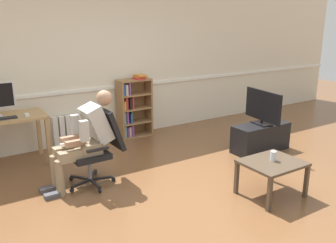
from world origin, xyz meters
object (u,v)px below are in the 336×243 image
object	(u,v)px
radiator	(78,129)
office_chair	(99,144)
person_seated	(85,137)
drinking_glass	(273,156)
tv_screen	(263,107)
computer_mouse	(27,115)
coffee_table	(272,166)
tv_stand	(261,137)
computer_desk	(2,125)
bookshelf	(132,108)
keyboard	(1,119)

from	to	relation	value
radiator	office_chair	world-z (taller)	office_chair
person_seated	drinking_glass	distance (m)	2.33
radiator	tv_screen	size ratio (longest dim) A/B	1.05
computer_mouse	coffee_table	bearing A→B (deg)	-48.81
tv_stand	tv_screen	bearing A→B (deg)	-6.97
computer_desk	person_seated	xyz separation A→B (m)	(0.79, -1.21, 0.01)
bookshelf	drinking_glass	world-z (taller)	bookshelf
radiator	office_chair	size ratio (longest dim) A/B	0.85
bookshelf	drinking_glass	size ratio (longest dim) A/B	9.48
person_seated	drinking_glass	size ratio (longest dim) A/B	10.31
keyboard	office_chair	size ratio (longest dim) A/B	0.42
keyboard	tv_screen	xyz separation A→B (m)	(3.65, -1.38, -0.03)
person_seated	coffee_table	world-z (taller)	person_seated
computer_mouse	office_chair	distance (m)	1.28
computer_mouse	bookshelf	xyz separation A→B (m)	(1.89, 0.41, -0.24)
radiator	coffee_table	distance (m)	3.37
keyboard	computer_mouse	world-z (taller)	computer_mouse
bookshelf	person_seated	bearing A→B (deg)	-133.63
bookshelf	office_chair	world-z (taller)	bookshelf
keyboard	radiator	world-z (taller)	keyboard
coffee_table	tv_screen	bearing A→B (deg)	48.09
computer_mouse	keyboard	bearing A→B (deg)	-176.69
drinking_glass	coffee_table	bearing A→B (deg)	-142.07
computer_desk	bookshelf	bearing A→B (deg)	7.39
keyboard	radiator	bearing A→B (deg)	23.15
computer_mouse	bookshelf	size ratio (longest dim) A/B	0.09
tv_stand	coffee_table	bearing A→B (deg)	-131.86
coffee_table	drinking_glass	xyz separation A→B (m)	(0.02, 0.02, 0.12)
bookshelf	radiator	xyz separation A→B (m)	(-1.00, 0.10, -0.27)
keyboard	drinking_glass	size ratio (longest dim) A/B	3.50
office_chair	person_seated	distance (m)	0.22
computer_mouse	person_seated	bearing A→B (deg)	-66.97
keyboard	bookshelf	xyz separation A→B (m)	(2.24, 0.43, -0.23)
person_seated	drinking_glass	world-z (taller)	person_seated
keyboard	drinking_glass	xyz separation A→B (m)	(2.62, -2.53, -0.26)
radiator	coffee_table	bearing A→B (deg)	-66.26
tv_stand	tv_screen	size ratio (longest dim) A/B	1.23
keyboard	tv_stand	bearing A→B (deg)	-20.66
computer_mouse	tv_screen	distance (m)	3.59
keyboard	drinking_glass	world-z (taller)	keyboard
bookshelf	keyboard	bearing A→B (deg)	-169.19
computer_mouse	tv_screen	size ratio (longest dim) A/B	0.12
bookshelf	tv_stand	world-z (taller)	bookshelf
coffee_table	keyboard	bearing A→B (deg)	135.50
office_chair	drinking_glass	world-z (taller)	office_chair
computer_desk	computer_mouse	xyz separation A→B (m)	(0.32, -0.12, 0.13)
tv_stand	computer_mouse	bearing A→B (deg)	157.09
bookshelf	tv_stand	distance (m)	2.31
office_chair	tv_screen	world-z (taller)	tv_screen
radiator	office_chair	xyz separation A→B (m)	(-0.25, -1.60, 0.26)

